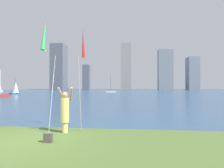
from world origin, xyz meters
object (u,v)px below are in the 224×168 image
Objects in this scene: person at (65,110)px; sailboat_0 at (16,89)px; kite_flag_left at (45,39)px; bag at (48,138)px; sailboat_2 at (0,95)px; kite_flag_right at (83,46)px; sailboat_1 at (111,91)px.

sailboat_0 is at bearing 126.83° from person.
person is at bearing 45.78° from kite_flag_left.
bag is 0.08× the size of sailboat_0.
person reaches higher than bag.
bag is 40.93m from sailboat_0.
sailboat_2 is (4.07, -10.55, -0.99)m from sailboat_0.
kite_flag_right is 29.11m from sailboat_2.
person is 2.79m from kite_flag_right.
sailboat_0 is 0.70× the size of sailboat_1.
person is 47.87m from sailboat_1.
bag is (0.49, -0.76, -3.41)m from kite_flag_left.
sailboat_1 is 1.21× the size of sailboat_2.
kite_flag_left is 14.22× the size of bag.
person is 1.54m from bag.
sailboat_0 is 0.85× the size of sailboat_2.
kite_flag_right is 0.95× the size of sailboat_2.
kite_flag_right is 39.75m from sailboat_0.
sailboat_1 is at bearing 59.13° from sailboat_2.
sailboat_0 is 11.35m from sailboat_2.
sailboat_2 is (-18.31, 22.61, -3.26)m from kite_flag_left.
kite_flag_right is 3.97m from bag.
kite_flag_left reaches higher than person.
kite_flag_left is 29.28m from sailboat_2.
bag is (-0.65, -1.97, -3.39)m from kite_flag_right.
sailboat_1 is (-2.94, 48.32, -3.28)m from kite_flag_left.
kite_flag_right is at bearing -47.74° from sailboat_2.
kite_flag_right is at bearing 71.76° from bag.
bag is (-0.08, -1.35, -0.73)m from person.
sailboat_1 reaches higher than person.
bag is 30.00m from sailboat_2.
sailboat_0 is at bearing 126.36° from kite_flag_right.
kite_flag_left is 1.10× the size of sailboat_0.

